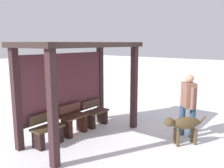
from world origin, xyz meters
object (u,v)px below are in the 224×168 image
at_px(bus_shelter, 76,67).
at_px(bench_left_inside, 47,132).
at_px(dog, 184,124).
at_px(bench_right_inside, 95,115).
at_px(person_walking, 188,101).
at_px(bench_center_inside, 74,122).

height_order(bus_shelter, bench_left_inside, bus_shelter).
height_order(bench_left_inside, dog, bench_left_inside).
bearing_deg(bench_right_inside, bus_shelter, -170.63).
bearing_deg(bench_left_inside, person_walking, -43.13).
relative_size(bench_left_inside, bench_center_inside, 0.94).
bearing_deg(dog, person_walking, 12.55).
bearing_deg(bus_shelter, bench_center_inside, 90.00).
height_order(bench_left_inside, person_walking, person_walking).
height_order(bus_shelter, bench_right_inside, bus_shelter).
distance_m(bus_shelter, dog, 2.86).
bearing_deg(bus_shelter, dog, -64.35).
bearing_deg(person_walking, bench_left_inside, 136.87).
bearing_deg(bench_center_inside, bench_left_inside, 179.95).
relative_size(bench_center_inside, bench_right_inside, 1.07).
bearing_deg(person_walking, bus_shelter, 127.15).
xyz_separation_m(bus_shelter, dog, (1.11, -2.31, -1.26)).
xyz_separation_m(bench_right_inside, dog, (0.29, -2.44, 0.19)).
distance_m(person_walking, dog, 0.70).
distance_m(bench_left_inside, person_walking, 3.45).
bearing_deg(dog, bus_shelter, 115.65).
distance_m(bus_shelter, bench_left_inside, 1.67).
distance_m(bench_left_inside, bench_right_inside, 1.64).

